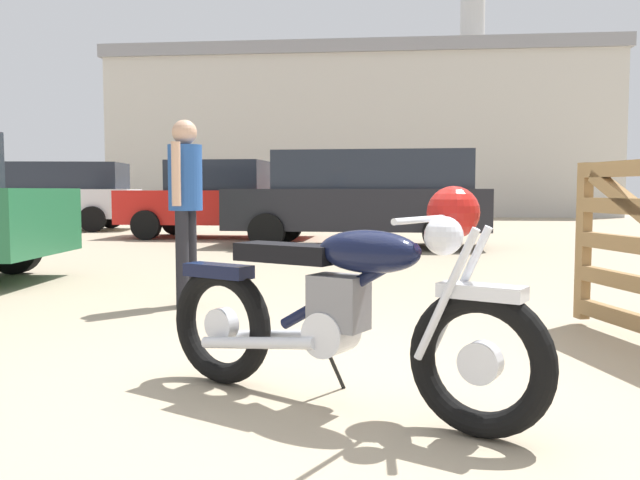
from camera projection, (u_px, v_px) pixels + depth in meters
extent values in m
plane|color=gray|center=(354.00, 391.00, 3.47)|extent=(80.00, 80.00, 0.00)
torus|color=black|center=(480.00, 363.00, 2.80)|extent=(0.61, 0.42, 0.64)
cylinder|color=silver|center=(480.00, 363.00, 2.80)|extent=(0.20, 0.16, 0.18)
torus|color=black|center=(222.00, 324.00, 3.59)|extent=(0.61, 0.42, 0.64)
cylinder|color=silver|center=(222.00, 324.00, 3.59)|extent=(0.20, 0.16, 0.18)
cube|color=silver|center=(482.00, 292.00, 2.78)|extent=(0.38, 0.29, 0.06)
cube|color=black|center=(218.00, 271.00, 3.58)|extent=(0.41, 0.31, 0.07)
cylinder|color=silver|center=(460.00, 291.00, 2.91)|extent=(0.26, 0.17, 0.58)
cylinder|color=silver|center=(446.00, 295.00, 2.78)|extent=(0.26, 0.17, 0.58)
sphere|color=silver|center=(444.00, 236.00, 2.85)|extent=(0.17, 0.17, 0.17)
cylinder|color=silver|center=(427.00, 219.00, 2.89)|extent=(0.34, 0.55, 0.03)
sphere|color=#B21914|center=(453.00, 213.00, 3.14)|extent=(0.25, 0.25, 0.25)
cylinder|color=black|center=(347.00, 289.00, 3.14)|extent=(0.68, 0.43, 0.47)
ellipsoid|color=black|center=(368.00, 252.00, 3.06)|extent=(0.56, 0.45, 0.20)
cube|color=black|center=(287.00, 253.00, 3.32)|extent=(0.57, 0.45, 0.09)
cube|color=slate|center=(339.00, 302.00, 3.17)|extent=(0.32, 0.29, 0.26)
cylinder|color=silver|center=(331.00, 332.00, 3.20)|extent=(0.29, 0.28, 0.22)
cylinder|color=silver|center=(281.00, 336.00, 3.50)|extent=(0.64, 0.41, 0.14)
cylinder|color=silver|center=(257.00, 343.00, 3.33)|extent=(0.64, 0.41, 0.14)
cylinder|color=black|center=(333.00, 363.00, 3.41)|extent=(0.14, 0.21, 0.33)
cube|color=olive|center=(584.00, 241.00, 5.13)|extent=(0.10, 0.12, 1.20)
cylinder|color=black|center=(190.00, 257.00, 6.06)|extent=(0.12, 0.12, 0.86)
cylinder|color=black|center=(182.00, 259.00, 5.88)|extent=(0.12, 0.12, 0.86)
cylinder|color=#234C93|center=(185.00, 178.00, 5.91)|extent=(0.30, 0.30, 0.58)
cylinder|color=tan|center=(194.00, 175.00, 6.10)|extent=(0.08, 0.08, 0.55)
cylinder|color=tan|center=(176.00, 174.00, 5.73)|extent=(0.08, 0.08, 0.55)
sphere|color=tan|center=(184.00, 132.00, 5.88)|extent=(0.22, 0.22, 0.22)
cylinder|color=black|center=(146.00, 225.00, 13.91)|extent=(0.63, 0.25, 0.62)
cylinder|color=black|center=(175.00, 221.00, 15.61)|extent=(0.63, 0.25, 0.62)
cylinder|color=black|center=(273.00, 226.00, 13.54)|extent=(0.63, 0.25, 0.62)
cylinder|color=black|center=(288.00, 222.00, 15.24)|extent=(0.63, 0.25, 0.62)
cube|color=red|center=(220.00, 207.00, 14.55)|extent=(4.33, 2.07, 0.72)
cube|color=#232833|center=(220.00, 176.00, 14.50)|extent=(2.12, 1.72, 0.64)
cylinder|color=black|center=(267.00, 231.00, 11.63)|extent=(0.66, 0.27, 0.64)
cylinder|color=black|center=(286.00, 226.00, 13.37)|extent=(0.66, 0.27, 0.64)
cylinder|color=black|center=(441.00, 233.00, 11.20)|extent=(0.66, 0.27, 0.64)
cylinder|color=black|center=(438.00, 227.00, 12.94)|extent=(0.66, 0.27, 0.64)
cube|color=black|center=(357.00, 209.00, 12.26)|extent=(4.84, 2.17, 0.74)
cube|color=#232833|center=(373.00, 170.00, 12.16)|extent=(3.63, 1.90, 0.68)
cylinder|color=black|center=(93.00, 219.00, 16.47)|extent=(0.66, 0.28, 0.64)
cylinder|color=black|center=(111.00, 216.00, 18.22)|extent=(0.66, 0.28, 0.64)
cube|color=silver|center=(43.00, 204.00, 17.24)|extent=(4.86, 2.24, 0.74)
cube|color=#232833|center=(54.00, 176.00, 17.21)|extent=(3.65, 1.96, 0.68)
cylinder|color=black|center=(15.00, 248.00, 8.30)|extent=(0.64, 0.22, 0.64)
cube|color=beige|center=(362.00, 145.00, 31.25)|extent=(20.59, 12.36, 6.27)
cube|color=gray|center=(362.00, 72.00, 30.99)|extent=(20.90, 12.67, 0.50)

